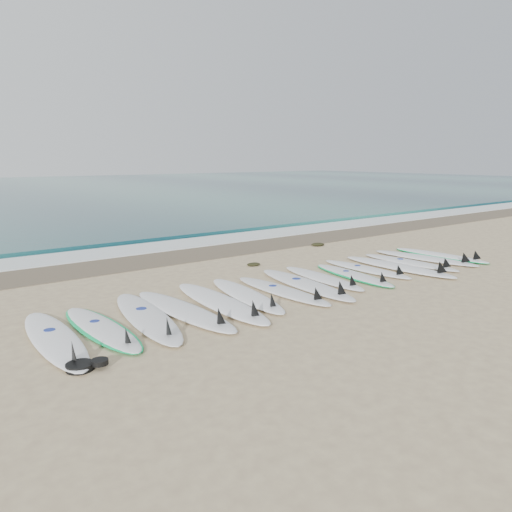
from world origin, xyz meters
TOP-DOWN VIEW (x-y plane):
  - ground at (0.00, 0.00)m, footprint 120.00×120.00m
  - wet_sand_band at (0.00, 4.10)m, footprint 120.00×1.80m
  - foam_band at (0.00, 5.50)m, footprint 120.00×1.40m
  - wave_crest at (0.00, 7.00)m, footprint 120.00×1.00m
  - surfboard_0 at (-4.65, -0.18)m, footprint 0.70×2.72m
  - surfboard_1 at (-3.99, -0.10)m, footprint 0.63×2.44m
  - surfboard_2 at (-3.28, -0.07)m, footprint 1.04×2.91m
  - surfboard_3 at (-2.67, -0.13)m, footprint 0.67×2.80m
  - surfboard_4 at (-1.97, -0.11)m, footprint 0.81×2.93m
  - surfboard_5 at (-1.36, 0.01)m, footprint 0.97×2.64m
  - surfboard_6 at (-0.66, -0.15)m, footprint 0.52×2.50m
  - surfboard_7 at (-0.02, -0.08)m, footprint 0.91×2.88m
  - surfboard_8 at (0.61, 0.10)m, footprint 0.75×2.44m
  - surfboard_9 at (1.31, -0.06)m, footprint 0.88×2.39m
  - surfboard_10 at (1.95, 0.11)m, footprint 0.51×2.35m
  - surfboard_11 at (2.67, -0.19)m, footprint 0.66×2.86m
  - surfboard_12 at (3.29, -0.05)m, footprint 0.59×2.50m
  - surfboard_13 at (3.99, 0.03)m, footprint 0.85×2.71m
  - surfboard_14 at (4.61, 0.04)m, footprint 0.68×2.53m
  - seaweed_near at (0.34, 2.08)m, footprint 0.33×0.25m
  - seaweed_far at (3.33, 3.06)m, footprint 0.40×0.31m
  - leash_coil at (-4.63, -1.23)m, footprint 0.46×0.36m

SIDE VIEW (x-z plane):
  - ground at x=0.00m, z-range 0.00..0.00m
  - wet_sand_band at x=0.00m, z-range 0.00..0.01m
  - foam_band at x=0.00m, z-range 0.00..0.04m
  - seaweed_near at x=0.34m, z-range 0.00..0.06m
  - seaweed_far at x=3.33m, z-range 0.00..0.08m
  - surfboard_9 at x=1.31m, z-range -0.10..0.19m
  - surfboard_1 at x=-3.99m, z-range -0.11..0.20m
  - surfboard_14 at x=4.61m, z-range -0.11..0.21m
  - leash_coil at x=-4.63m, z-range -0.01..0.10m
  - wave_crest at x=0.00m, z-range 0.00..0.10m
  - surfboard_10 at x=1.95m, z-range -0.10..0.20m
  - surfboard_8 at x=0.61m, z-range -0.10..0.21m
  - surfboard_12 at x=3.29m, z-range -0.10..0.21m
  - surfboard_6 at x=-0.66m, z-range -0.10..0.22m
  - surfboard_5 at x=-1.36m, z-range -0.11..0.22m
  - surfboard_13 at x=3.99m, z-range -0.11..0.23m
  - surfboard_0 at x=-4.65m, z-range -0.11..0.23m
  - surfboard_3 at x=-2.67m, z-range -0.12..0.24m
  - surfboard_7 at x=-0.02m, z-range -0.12..0.24m
  - surfboard_11 at x=2.67m, z-range -0.12..0.25m
  - surfboard_2 at x=-3.28m, z-range -0.12..0.25m
  - surfboard_4 at x=-1.97m, z-range -0.12..0.25m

